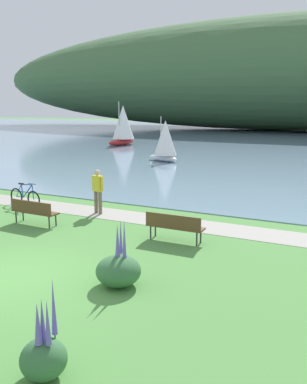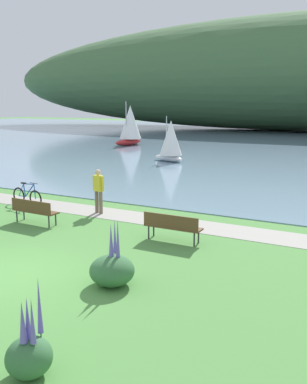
% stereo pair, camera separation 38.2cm
% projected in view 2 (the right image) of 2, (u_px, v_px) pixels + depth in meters
% --- Properties ---
extents(ground_plane, '(200.00, 200.00, 0.00)m').
position_uv_depth(ground_plane, '(5.00, 275.00, 10.45)').
color(ground_plane, '#518E42').
extents(distant_hillside, '(108.13, 28.00, 17.75)m').
position_uv_depth(distant_hillside, '(283.00, 74.00, 67.67)').
color(distant_hillside, '#42663D').
rests_on(distant_hillside, bay_water).
extents(shoreline_path, '(60.00, 1.50, 0.01)m').
position_uv_depth(shoreline_path, '(135.00, 217.00, 15.83)').
color(shoreline_path, '#A39E93').
rests_on(shoreline_path, ground).
extents(park_bench_near_camera, '(1.81, 0.53, 0.88)m').
position_uv_depth(park_bench_near_camera, '(34.00, 210.00, 14.85)').
color(park_bench_near_camera, brown).
rests_on(park_bench_near_camera, ground).
extents(park_bench_further_along, '(1.80, 0.49, 0.88)m').
position_uv_depth(park_bench_further_along, '(172.00, 225.00, 12.92)').
color(park_bench_further_along, brown).
rests_on(park_bench_further_along, ground).
extents(bicycle_leaning_near_bench, '(1.77, 0.26, 1.01)m').
position_uv_depth(bicycle_leaning_near_bench, '(27.00, 196.00, 17.54)').
color(bicycle_leaning_near_bench, black).
rests_on(bicycle_leaning_near_bench, ground).
extents(person_at_shoreline, '(0.59, 0.31, 1.71)m').
position_uv_depth(person_at_shoreline, '(98.00, 188.00, 16.22)').
color(person_at_shoreline, '#72604C').
rests_on(person_at_shoreline, ground).
extents(echium_bush_closest_to_camera, '(1.05, 1.05, 1.59)m').
position_uv_depth(echium_bush_closest_to_camera, '(112.00, 269.00, 9.82)').
color(echium_bush_closest_to_camera, '#386B3D').
rests_on(echium_bush_closest_to_camera, ground).
extents(echium_bush_beside_closest, '(0.72, 0.72, 1.54)m').
position_uv_depth(echium_bush_beside_closest, '(29.00, 354.00, 6.51)').
color(echium_bush_beside_closest, '#386B3D').
rests_on(echium_bush_beside_closest, ground).
extents(sailboat_nearest_to_shore, '(2.53, 3.84, 4.37)m').
position_uv_depth(sailboat_nearest_to_shore, '(130.00, 125.00, 43.24)').
color(sailboat_nearest_to_shore, '#B22323').
rests_on(sailboat_nearest_to_shore, bay_water).
extents(sailboat_mid_bay, '(2.86, 2.12, 3.25)m').
position_uv_depth(sailboat_mid_bay, '(171.00, 141.00, 30.67)').
color(sailboat_mid_bay, white).
rests_on(sailboat_mid_bay, bay_water).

